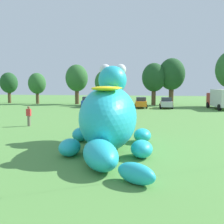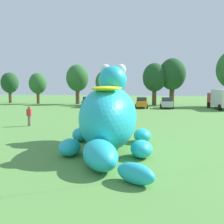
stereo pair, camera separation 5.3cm
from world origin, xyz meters
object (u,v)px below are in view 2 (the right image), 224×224
(giant_inflatable_creature, at_px, (109,116))
(spectator_near_inflatable, at_px, (29,116))
(car_orange, at_px, (142,103))
(car_blue, at_px, (88,102))
(car_silver, at_px, (167,103))
(box_truck, at_px, (222,99))
(spectator_mid_field, at_px, (109,107))
(car_white, at_px, (112,102))

(giant_inflatable_creature, xyz_separation_m, spectator_near_inflatable, (-8.27, 6.36, -0.91))
(spectator_near_inflatable, bearing_deg, car_orange, 68.04)
(car_blue, bearing_deg, car_silver, 0.03)
(box_truck, relative_size, spectator_mid_field, 3.88)
(box_truck, distance_m, spectator_near_inflatable, 28.21)
(spectator_near_inflatable, xyz_separation_m, spectator_mid_field, (4.66, 11.12, 0.00))
(giant_inflatable_creature, height_order, spectator_near_inflatable, giant_inflatable_creature)
(giant_inflatable_creature, distance_m, car_orange, 26.50)
(giant_inflatable_creature, relative_size, car_white, 2.14)
(car_blue, relative_size, spectator_mid_field, 2.53)
(car_white, height_order, car_orange, same)
(spectator_mid_field, bearing_deg, spectator_near_inflatable, -112.73)
(spectator_mid_field, bearing_deg, car_blue, 120.23)
(car_blue, distance_m, car_white, 4.18)
(giant_inflatable_creature, bearing_deg, spectator_mid_field, 101.65)
(car_orange, bearing_deg, spectator_near_inflatable, -111.96)
(car_orange, xyz_separation_m, box_truck, (11.79, -0.15, 0.74))
(giant_inflatable_creature, distance_m, spectator_near_inflatable, 10.47)
(car_blue, bearing_deg, giant_inflatable_creature, -71.46)
(spectator_near_inflatable, bearing_deg, car_blue, 91.85)
(giant_inflatable_creature, height_order, car_orange, giant_inflatable_creature)
(giant_inflatable_creature, xyz_separation_m, car_orange, (-0.15, 26.48, -0.90))
(box_truck, bearing_deg, car_white, -178.09)
(car_orange, distance_m, box_truck, 11.82)
(car_white, bearing_deg, giant_inflatable_creature, -79.41)
(spectator_mid_field, bearing_deg, car_silver, 51.30)
(car_blue, distance_m, spectator_mid_field, 10.56)
(giant_inflatable_creature, height_order, car_silver, giant_inflatable_creature)
(car_blue, relative_size, box_truck, 0.65)
(car_orange, distance_m, car_silver, 3.86)
(car_blue, relative_size, car_orange, 1.03)
(car_orange, relative_size, spectator_near_inflatable, 2.47)
(car_orange, relative_size, spectator_mid_field, 2.47)
(giant_inflatable_creature, bearing_deg, car_silver, 82.06)
(car_orange, relative_size, car_silver, 1.01)
(car_silver, bearing_deg, box_truck, -2.00)
(car_silver, bearing_deg, spectator_near_inflatable, -120.59)
(giant_inflatable_creature, bearing_deg, car_blue, 108.54)
(car_silver, height_order, spectator_near_inflatable, car_silver)
(giant_inflatable_creature, bearing_deg, box_truck, 66.16)
(car_blue, relative_size, spectator_near_inflatable, 2.53)
(spectator_near_inflatable, bearing_deg, box_truck, 45.11)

